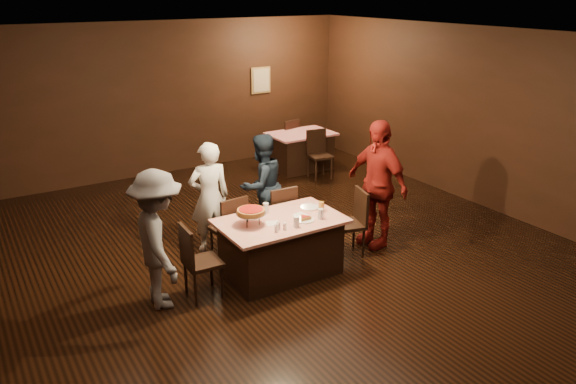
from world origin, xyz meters
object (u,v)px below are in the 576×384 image
object	(u,v)px
diner_white_jacket	(210,197)
glass_amber	(321,207)
chair_end_left	(203,261)
glass_front_left	(296,222)
pizza_stand	(251,212)
chair_back_far	(286,140)
chair_far_left	(228,227)
chair_end_right	(348,223)
diner_grey_knit	(158,240)
diner_red_shirt	(377,184)
chair_back_near	(320,155)
glass_back	(266,208)
chair_far_right	(278,216)
glass_front_right	(321,214)
main_table	(281,247)
plate_empty	(310,207)
back_table	(301,151)
diner_navy_hoodie	(262,185)

from	to	relation	value
diner_white_jacket	glass_amber	xyz separation A→B (m)	(1.08, -1.20, 0.04)
chair_end_left	glass_front_left	bearing A→B (deg)	-102.71
pizza_stand	chair_back_far	bearing A→B (deg)	53.96
chair_far_left	chair_end_right	bearing A→B (deg)	147.53
diner_grey_knit	diner_red_shirt	size ratio (longest dim) A/B	0.90
chair_back_near	diner_white_jacket	distance (m)	3.69
glass_amber	chair_far_left	bearing A→B (deg)	141.34
pizza_stand	glass_back	xyz separation A→B (m)	(0.35, 0.25, -0.11)
chair_far_right	glass_front_left	xyz separation A→B (m)	(-0.35, -1.05, 0.37)
glass_back	chair_end_right	bearing A→B (deg)	-14.62
diner_red_shirt	glass_amber	bearing A→B (deg)	-88.46
glass_front_right	glass_amber	bearing A→B (deg)	53.13
main_table	chair_back_near	size ratio (longest dim) A/B	1.68
pizza_stand	diner_red_shirt	bearing A→B (deg)	0.78
plate_empty	main_table	bearing A→B (deg)	-164.74
plate_empty	chair_far_right	bearing A→B (deg)	104.04
diner_white_jacket	glass_front_left	xyz separation A→B (m)	(0.53, -1.45, 0.04)
main_table	chair_end_right	xyz separation A→B (m)	(1.10, -0.00, 0.09)
chair_far_right	plate_empty	bearing A→B (deg)	105.81
back_table	chair_end_right	bearing A→B (deg)	-113.30
back_table	diner_red_shirt	distance (m)	3.81
back_table	diner_navy_hoodie	world-z (taller)	diner_navy_hoodie
back_table	glass_front_right	xyz separation A→B (m)	(-2.25, -3.95, 0.46)
back_table	chair_far_right	xyz separation A→B (m)	(-2.30, -2.95, 0.09)
chair_end_left	chair_end_right	distance (m)	2.20
diner_grey_knit	glass_back	size ratio (longest dim) A/B	11.99
diner_white_jacket	diner_red_shirt	size ratio (longest dim) A/B	0.86
diner_red_shirt	glass_amber	distance (m)	1.07
chair_far_right	glass_amber	size ratio (longest dim) A/B	6.79
chair_back_far	back_table	bearing A→B (deg)	77.28
diner_grey_knit	glass_amber	bearing A→B (deg)	-86.78
back_table	diner_white_jacket	distance (m)	4.10
chair_far_left	diner_navy_hoodie	xyz separation A→B (m)	(0.81, 0.50, 0.31)
diner_white_jacket	glass_back	xyz separation A→B (m)	(0.43, -0.85, 0.04)
glass_front_right	chair_back_near	bearing A→B (deg)	55.40
chair_back_near	diner_navy_hoodie	xyz separation A→B (m)	(-2.29, -1.76, 0.31)
back_table	chair_back_far	distance (m)	0.61
diner_navy_hoodie	plate_empty	size ratio (longest dim) A/B	6.31
chair_back_near	glass_front_left	world-z (taller)	chair_back_near
chair_far_left	plate_empty	world-z (taller)	chair_far_left
chair_end_right	glass_front_left	world-z (taller)	chair_end_right
chair_end_left	chair_back_far	size ratio (longest dim) A/B	1.00
diner_grey_knit	glass_front_left	xyz separation A→B (m)	(1.64, -0.39, 0.00)
glass_front_right	plate_empty	bearing A→B (deg)	75.96
chair_far_left	glass_front_right	xyz separation A→B (m)	(0.85, -1.00, 0.37)
chair_end_right	chair_far_right	bearing A→B (deg)	-122.57
chair_far_right	glass_front_right	xyz separation A→B (m)	(0.05, -1.00, 0.37)
glass_amber	pizza_stand	bearing A→B (deg)	174.29
chair_end_left	back_table	bearing A→B (deg)	-43.78
pizza_stand	glass_front_left	world-z (taller)	pizza_stand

